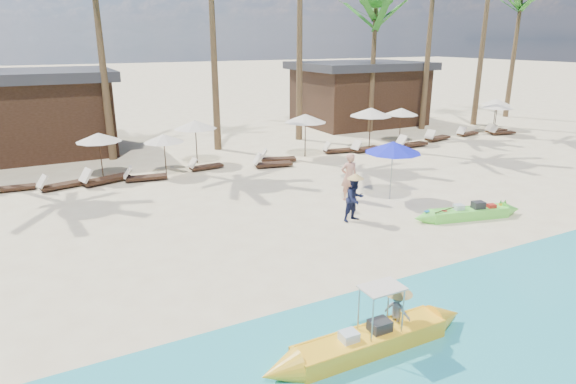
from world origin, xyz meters
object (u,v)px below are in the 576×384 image
yellow_canoe (370,341)px  tourist (349,177)px  green_canoe (468,213)px  blue_umbrella (393,147)px

yellow_canoe → tourist: size_ratio=2.86×
yellow_canoe → green_canoe: bearing=31.4°
yellow_canoe → tourist: (4.87, 7.92, 0.69)m
green_canoe → blue_umbrella: (-1.04, 2.86, 1.83)m
tourist → yellow_canoe: bearing=68.7°
green_canoe → blue_umbrella: 3.55m
green_canoe → yellow_canoe: (-7.34, -4.38, 0.03)m
yellow_canoe → blue_umbrella: 9.77m
green_canoe → blue_umbrella: bearing=123.5°
green_canoe → tourist: 4.38m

